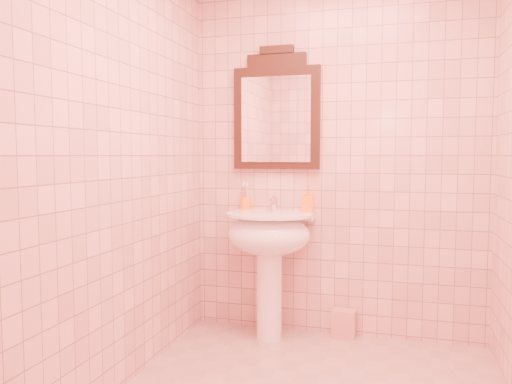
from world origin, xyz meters
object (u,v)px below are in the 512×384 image
(soap_dispenser, at_px, (308,200))
(pedestal_sink, at_px, (269,243))
(mirror, at_px, (276,113))
(towel, at_px, (344,324))
(toothbrush_cup, at_px, (245,203))

(soap_dispenser, bearing_deg, pedestal_sink, -153.43)
(mirror, distance_m, towel, 1.53)
(mirror, bearing_deg, pedestal_sink, -90.00)
(soap_dispenser, bearing_deg, mirror, 161.63)
(soap_dispenser, xyz_separation_m, towel, (0.25, 0.03, -0.85))
(soap_dispenser, distance_m, towel, 0.89)
(towel, bearing_deg, mirror, 176.20)
(mirror, relative_size, towel, 4.43)
(pedestal_sink, xyz_separation_m, towel, (0.49, 0.17, -0.57))
(mirror, distance_m, toothbrush_cup, 0.68)
(pedestal_sink, bearing_deg, towel, 19.07)
(pedestal_sink, height_order, soap_dispenser, soap_dispenser)
(toothbrush_cup, relative_size, towel, 0.89)
(mirror, bearing_deg, soap_dispenser, -15.05)
(toothbrush_cup, height_order, towel, toothbrush_cup)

